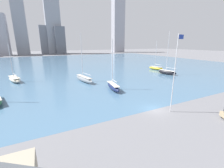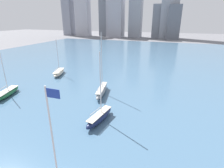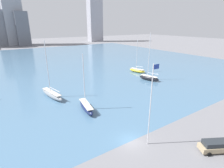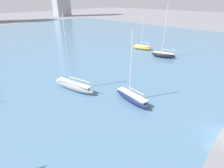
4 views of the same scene
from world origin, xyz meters
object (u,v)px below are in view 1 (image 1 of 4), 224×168
(sailboat_yellow, at_px, (156,68))
(sailboat_cream, at_px, (14,79))
(sailboat_black, at_px, (167,72))
(flag_pole, at_px, (175,72))
(sailboat_navy, at_px, (113,86))
(sailboat_gray, at_px, (84,79))

(sailboat_yellow, distance_m, sailboat_cream, 56.60)
(sailboat_black, height_order, sailboat_cream, sailboat_black)
(sailboat_yellow, relative_size, sailboat_cream, 1.11)
(flag_pole, relative_size, sailboat_yellow, 1.03)
(flag_pole, bearing_deg, sailboat_yellow, 50.76)
(sailboat_yellow, xyz_separation_m, sailboat_navy, (-32.18, -19.05, 0.09))
(sailboat_black, distance_m, sailboat_navy, 29.56)
(sailboat_black, bearing_deg, sailboat_cream, 148.65)
(sailboat_cream, relative_size, sailboat_navy, 0.91)
(sailboat_cream, xyz_separation_m, sailboat_navy, (24.35, -21.89, 0.09))
(sailboat_gray, bearing_deg, sailboat_black, -16.63)
(sailboat_navy, bearing_deg, sailboat_yellow, 39.16)
(flag_pole, xyz_separation_m, sailboat_gray, (-7.68, 28.08, -6.20))
(sailboat_yellow, xyz_separation_m, sailboat_cream, (-56.53, 2.84, 0.01))
(flag_pole, height_order, sailboat_black, sailboat_black)
(flag_pole, xyz_separation_m, sailboat_cream, (-27.59, 38.27, -6.35))
(flag_pole, distance_m, sailboat_black, 35.86)
(sailboat_black, bearing_deg, sailboat_yellow, 52.83)
(sailboat_yellow, bearing_deg, sailboat_cream, 160.98)
(sailboat_gray, bearing_deg, sailboat_yellow, 0.31)
(sailboat_cream, bearing_deg, sailboat_navy, -60.23)
(sailboat_gray, distance_m, sailboat_navy, 12.52)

